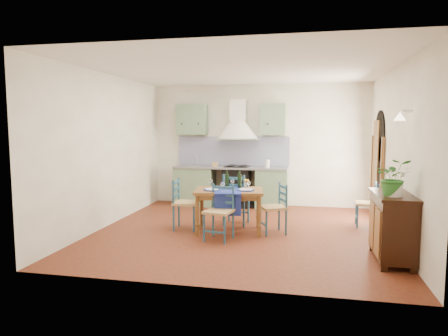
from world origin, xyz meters
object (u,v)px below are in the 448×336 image
at_px(dining_table, 229,194).
at_px(sideboard, 392,225).
at_px(chair_near, 219,212).
at_px(potted_plant, 394,177).

distance_m(dining_table, sideboard, 2.69).
relative_size(dining_table, chair_near, 1.41).
height_order(dining_table, potted_plant, potted_plant).
bearing_deg(sideboard, chair_near, 168.14).
xyz_separation_m(dining_table, potted_plant, (2.42, -1.24, 0.52)).
bearing_deg(chair_near, sideboard, -11.86).
height_order(chair_near, sideboard, sideboard).
distance_m(chair_near, sideboard, 2.58).
relative_size(chair_near, potted_plant, 1.83).
xyz_separation_m(dining_table, sideboard, (2.46, -1.06, -0.15)).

